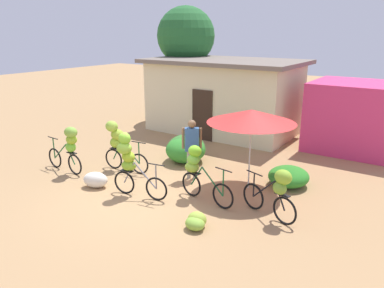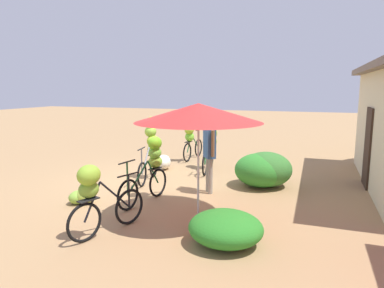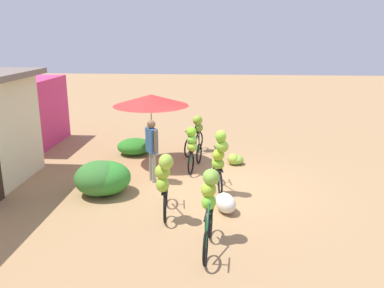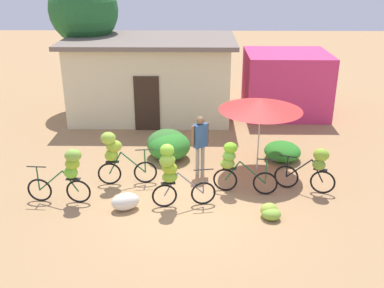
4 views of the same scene
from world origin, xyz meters
TOP-DOWN VIEW (x-y plane):
  - ground_plane at (0.00, 0.00)m, footprint 60.00×60.00m
  - hedge_bush_front_left at (-0.63, 3.03)m, footprint 1.27×1.29m
  - hedge_bush_front_right at (-0.56, 2.90)m, footprint 1.32×1.32m
  - hedge_bush_mid at (2.97, 2.88)m, footprint 1.12×1.21m
  - market_umbrella at (2.10, 2.13)m, footprint 2.37×2.37m
  - bicycle_leftmost at (-2.90, 0.13)m, footprint 1.66×0.41m
  - bicycle_near_pile at (-1.88, 1.17)m, footprint 1.63×0.49m
  - bicycle_center_loaded at (-0.28, -0.04)m, footprint 1.61×0.55m
  - bicycle_by_shop at (1.31, 0.75)m, footprint 1.70×0.41m
  - bicycle_rightmost at (3.40, 0.78)m, footprint 1.55×0.63m
  - banana_pile_on_ground at (2.09, -0.54)m, footprint 0.54×0.59m
  - produce_sack at (-1.45, -0.21)m, footprint 0.81×0.67m
  - person_vendor at (0.41, 1.83)m, footprint 0.49×0.39m

SIDE VIEW (x-z plane):
  - ground_plane at x=0.00m, z-range 0.00..0.00m
  - banana_pile_on_ground at x=2.09m, z-range -0.02..0.33m
  - produce_sack at x=-1.45m, z-range 0.00..0.44m
  - hedge_bush_mid at x=2.97m, z-range 0.00..0.54m
  - hedge_bush_front_right at x=-0.56m, z-range 0.00..0.85m
  - hedge_bush_front_left at x=-0.63m, z-range 0.00..0.88m
  - bicycle_rightmost at x=3.40m, z-range 0.11..1.38m
  - bicycle_by_shop at x=1.31m, z-range 0.10..1.51m
  - bicycle_leftmost at x=-2.90m, z-range 0.14..1.63m
  - bicycle_near_pile at x=-1.88m, z-range 0.15..1.72m
  - bicycle_center_loaded at x=-0.28m, z-range 0.12..1.83m
  - person_vendor at x=0.41m, z-range 0.21..1.98m
  - market_umbrella at x=2.10m, z-range 0.93..3.14m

